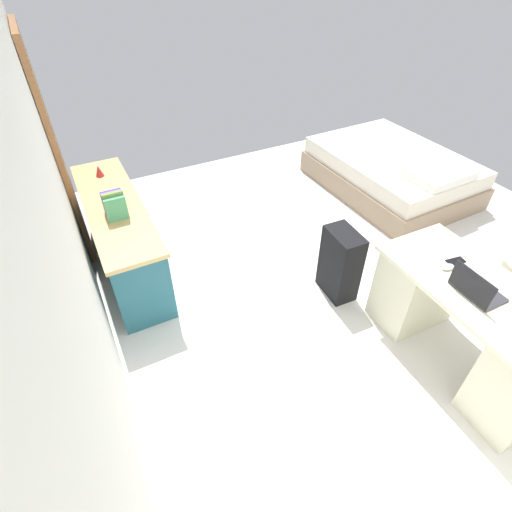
# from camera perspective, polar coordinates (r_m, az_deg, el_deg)

# --- Properties ---
(ground_plane) EXTENTS (5.58, 5.58, 0.00)m
(ground_plane) POSITION_cam_1_polar(r_m,az_deg,el_deg) (3.99, 13.14, -2.13)
(ground_plane) COLOR silver
(wall_back) EXTENTS (4.58, 0.10, 2.71)m
(wall_back) POSITION_cam_1_polar(r_m,az_deg,el_deg) (2.48, -26.72, 5.05)
(wall_back) COLOR silver
(wall_back) RESTS_ON ground_plane
(door_wooden) EXTENTS (0.88, 0.05, 2.04)m
(door_wooden) POSITION_cam_1_polar(r_m,az_deg,el_deg) (4.19, -26.81, 13.52)
(door_wooden) COLOR #936038
(door_wooden) RESTS_ON ground_plane
(desk) EXTENTS (1.45, 0.69, 0.73)m
(desk) POSITION_cam_1_polar(r_m,az_deg,el_deg) (3.29, 28.07, -8.87)
(desk) COLOR beige
(desk) RESTS_ON ground_plane
(credenza) EXTENTS (1.80, 0.48, 0.72)m
(credenza) POSITION_cam_1_polar(r_m,az_deg,el_deg) (3.93, -18.82, 2.74)
(credenza) COLOR #235B6B
(credenza) RESTS_ON ground_plane
(bed) EXTENTS (1.93, 1.45, 0.58)m
(bed) POSITION_cam_1_polar(r_m,az_deg,el_deg) (5.31, 18.93, 11.41)
(bed) COLOR gray
(bed) RESTS_ON ground_plane
(suitcase_black) EXTENTS (0.37, 0.24, 0.66)m
(suitcase_black) POSITION_cam_1_polar(r_m,az_deg,el_deg) (3.54, 12.03, -1.10)
(suitcase_black) COLOR black
(suitcase_black) RESTS_ON ground_plane
(laptop) EXTENTS (0.31, 0.23, 0.21)m
(laptop) POSITION_cam_1_polar(r_m,az_deg,el_deg) (2.98, 29.09, -4.13)
(laptop) COLOR #333338
(laptop) RESTS_ON desk
(computer_mouse) EXTENTS (0.06, 0.10, 0.03)m
(computer_mouse) POSITION_cam_1_polar(r_m,az_deg,el_deg) (3.13, 25.94, -1.44)
(computer_mouse) COLOR white
(computer_mouse) RESTS_ON desk
(cell_phone_by_mouse) EXTENTS (0.09, 0.14, 0.01)m
(cell_phone_by_mouse) POSITION_cam_1_polar(r_m,az_deg,el_deg) (3.22, 26.84, -0.66)
(cell_phone_by_mouse) COLOR black
(cell_phone_by_mouse) RESTS_ON desk
(book_row) EXTENTS (0.20, 0.17, 0.24)m
(book_row) POSITION_cam_1_polar(r_m,az_deg,el_deg) (3.52, -19.76, 7.07)
(book_row) COLOR #4DA271
(book_row) RESTS_ON credenza
(figurine_small) EXTENTS (0.08, 0.08, 0.11)m
(figurine_small) POSITION_cam_1_polar(r_m,az_deg,el_deg) (4.21, -21.72, 11.33)
(figurine_small) COLOR red
(figurine_small) RESTS_ON credenza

